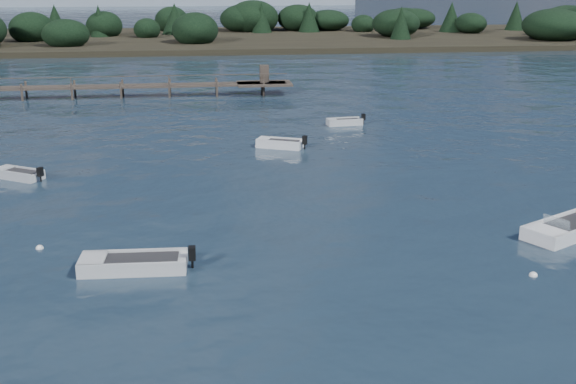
{
  "coord_description": "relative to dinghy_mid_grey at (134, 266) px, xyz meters",
  "views": [
    {
      "loc": [
        -2.15,
        -18.29,
        11.04
      ],
      "look_at": [
        1.92,
        14.0,
        1.0
      ],
      "focal_mm": 45.0,
      "sensor_mm": 36.0,
      "label": 1
    }
  ],
  "objects": [
    {
      "name": "ground",
      "position": [
        4.84,
        52.12,
        -0.15
      ],
      "size": [
        400.0,
        400.0,
        0.0
      ],
      "primitive_type": "plane",
      "color": "#152332",
      "rests_on": "ground"
    },
    {
      "name": "dinghy_mid_grey",
      "position": [
        0.0,
        0.0,
        0.0
      ],
      "size": [
        4.44,
        1.71,
        1.12
      ],
      "color": "silver",
      "rests_on": "ground"
    },
    {
      "name": "tender_far_white",
      "position": [
        7.87,
        19.14,
        0.01
      ],
      "size": [
        3.3,
        2.25,
        1.13
      ],
      "color": "white",
      "rests_on": "ground"
    },
    {
      "name": "dinghy_mid_white_b",
      "position": [
        18.55,
        1.62,
        0.01
      ],
      "size": [
        4.9,
        3.78,
        1.25
      ],
      "color": "white",
      "rests_on": "ground"
    },
    {
      "name": "tender_far_grey",
      "position": [
        -7.32,
        13.78,
        -0.01
      ],
      "size": [
        3.05,
        2.49,
        1.02
      ],
      "color": "silver",
      "rests_on": "ground"
    },
    {
      "name": "tender_far_grey_b",
      "position": [
        13.46,
        25.64,
        -0.01
      ],
      "size": [
        2.94,
        1.28,
        0.99
      ],
      "color": "silver",
      "rests_on": "ground"
    },
    {
      "name": "buoy_b",
      "position": [
        15.01,
        -2.47,
        -0.15
      ],
      "size": [
        0.32,
        0.32,
        0.32
      ],
      "primitive_type": "sphere",
      "color": "white",
      "rests_on": "ground"
    },
    {
      "name": "buoy_c",
      "position": [
        -4.04,
        2.73,
        -0.15
      ],
      "size": [
        0.32,
        0.32,
        0.32
      ],
      "primitive_type": "sphere",
      "color": "white",
      "rests_on": "ground"
    },
    {
      "name": "buoy_e",
      "position": [
        6.44,
        19.61,
        -0.15
      ],
      "size": [
        0.32,
        0.32,
        0.32
      ],
      "primitive_type": "sphere",
      "color": "white",
      "rests_on": "ground"
    },
    {
      "name": "buoy_extra_a",
      "position": [
        1.43,
        1.5,
        -0.15
      ],
      "size": [
        0.32,
        0.32,
        0.32
      ],
      "primitive_type": "sphere",
      "color": "white",
      "rests_on": "ground"
    },
    {
      "name": "buoy_extra_b",
      "position": [
        9.44,
        19.78,
        -0.15
      ],
      "size": [
        0.32,
        0.32,
        0.32
      ],
      "primitive_type": "sphere",
      "color": "white",
      "rests_on": "ground"
    },
    {
      "name": "far_headland",
      "position": [
        29.84,
        92.12,
        1.81
      ],
      "size": [
        190.0,
        40.0,
        5.8
      ],
      "color": "black",
      "rests_on": "ground"
    }
  ]
}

